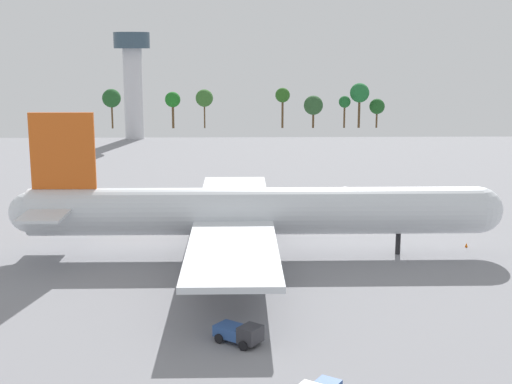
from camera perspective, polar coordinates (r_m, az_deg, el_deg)
The scene contains 7 objects.
ground_plane at distance 98.76m, azimuth -0.00°, elevation -5.07°, with size 270.72×270.72×0.00m, color gray.
cargo_airplane at distance 97.20m, azimuth -0.17°, elevation -1.61°, with size 67.68×60.03×19.78m.
fuel_truck at distance 137.21m, azimuth 6.66°, elevation -0.02°, with size 4.48×4.12×2.04m.
pushback_tractor at distance 69.84m, azimuth -1.32°, elevation -11.24°, with size 5.06×4.56×2.02m.
safety_cone_nose at distance 106.88m, azimuth 16.55°, elevation -4.10°, with size 0.44×0.44×0.63m, color orange.
control_tower at distance 230.19m, azimuth -9.88°, elevation 9.37°, with size 11.29×11.29×33.39m.
tree_line_backdrop at distance 258.71m, azimuth 0.80°, elevation 7.43°, with size 102.35×7.03×16.23m.
Camera 1 is at (-2.22, -94.71, 27.89)m, focal length 49.77 mm.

